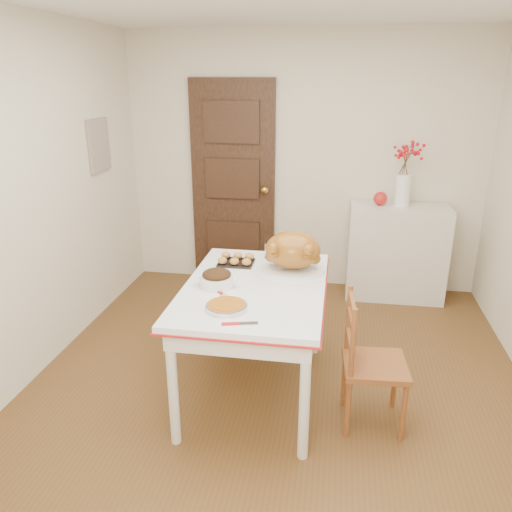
% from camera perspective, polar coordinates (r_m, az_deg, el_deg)
% --- Properties ---
extents(floor, '(3.50, 4.00, 0.00)m').
position_cam_1_polar(floor, '(3.61, 2.21, -15.13)').
color(floor, '#50351B').
rests_on(floor, ground).
extents(wall_back, '(3.50, 0.00, 2.50)m').
position_cam_1_polar(wall_back, '(5.01, 5.40, 10.41)').
color(wall_back, beige).
rests_on(wall_back, ground).
extents(wall_front, '(3.50, 0.00, 2.50)m').
position_cam_1_polar(wall_front, '(1.29, -9.27, -19.79)').
color(wall_front, beige).
rests_on(wall_front, ground).
extents(wall_left, '(0.00, 4.00, 2.50)m').
position_cam_1_polar(wall_left, '(3.70, -25.59, 5.15)').
color(wall_left, beige).
rests_on(wall_left, ground).
extents(door_back, '(0.85, 0.06, 2.06)m').
position_cam_1_polar(door_back, '(5.12, -2.62, 8.17)').
color(door_back, '#42271A').
rests_on(door_back, ground).
extents(photo_board, '(0.03, 0.35, 0.45)m').
position_cam_1_polar(photo_board, '(4.66, -17.54, 11.99)').
color(photo_board, '#ACA28C').
rests_on(photo_board, ground).
extents(sideboard, '(0.92, 0.41, 0.92)m').
position_cam_1_polar(sideboard, '(5.01, 15.75, 0.42)').
color(sideboard, beige).
rests_on(sideboard, floor).
extents(kitchen_table, '(0.92, 1.34, 0.80)m').
position_cam_1_polar(kitchen_table, '(3.39, -0.14, -9.56)').
color(kitchen_table, white).
rests_on(kitchen_table, floor).
extents(chair_oak, '(0.40, 0.40, 0.86)m').
position_cam_1_polar(chair_oak, '(3.18, 13.51, -11.72)').
color(chair_oak, brown).
rests_on(chair_oak, floor).
extents(berry_vase, '(0.32, 0.32, 0.62)m').
position_cam_1_polar(berry_vase, '(4.82, 16.62, 9.10)').
color(berry_vase, white).
rests_on(berry_vase, sideboard).
extents(apple, '(0.13, 0.13, 0.13)m').
position_cam_1_polar(apple, '(4.85, 14.04, 6.40)').
color(apple, red).
rests_on(apple, sideboard).
extents(turkey_platter, '(0.53, 0.47, 0.28)m').
position_cam_1_polar(turkey_platter, '(3.39, 4.22, 0.44)').
color(turkey_platter, '#8E5517').
rests_on(turkey_platter, kitchen_table).
extents(pumpkin_pie, '(0.27, 0.27, 0.05)m').
position_cam_1_polar(pumpkin_pie, '(2.88, -3.41, -5.67)').
color(pumpkin_pie, '#A95C12').
rests_on(pumpkin_pie, kitchen_table).
extents(stuffing_dish, '(0.29, 0.24, 0.11)m').
position_cam_1_polar(stuffing_dish, '(3.19, -4.51, -2.57)').
color(stuffing_dish, '#3C220D').
rests_on(stuffing_dish, kitchen_table).
extents(rolls_tray, '(0.25, 0.20, 0.07)m').
position_cam_1_polar(rolls_tray, '(3.56, -2.30, -0.39)').
color(rolls_tray, '#C68939').
rests_on(rolls_tray, kitchen_table).
extents(pie_server, '(0.21, 0.10, 0.01)m').
position_cam_1_polar(pie_server, '(2.72, -1.87, -7.72)').
color(pie_server, silver).
rests_on(pie_server, kitchen_table).
extents(carving_knife, '(0.19, 0.19, 0.01)m').
position_cam_1_polar(carving_knife, '(3.06, -3.63, -4.51)').
color(carving_knife, silver).
rests_on(carving_knife, kitchen_table).
extents(drinking_glass, '(0.08, 0.08, 0.12)m').
position_cam_1_polar(drinking_glass, '(3.66, 1.53, 0.63)').
color(drinking_glass, white).
rests_on(drinking_glass, kitchen_table).
extents(shaker_pair, '(0.10, 0.05, 0.10)m').
position_cam_1_polar(shaker_pair, '(3.59, 5.64, -0.03)').
color(shaker_pair, white).
rests_on(shaker_pair, kitchen_table).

